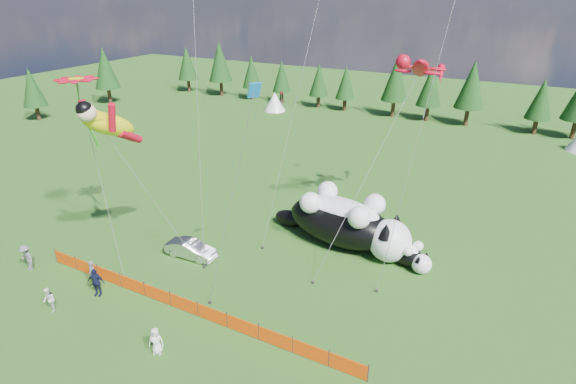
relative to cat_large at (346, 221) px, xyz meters
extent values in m
plane|color=#0D370A|center=(-5.52, -8.29, -1.88)|extent=(160.00, 160.00, 0.00)
cylinder|color=#262626|center=(-16.52, -11.29, -1.33)|extent=(0.06, 0.06, 1.10)
cylinder|color=#262626|center=(-14.52, -11.29, -1.33)|extent=(0.06, 0.06, 1.10)
cylinder|color=#262626|center=(-12.52, -11.29, -1.33)|extent=(0.06, 0.06, 1.10)
cylinder|color=#262626|center=(-10.52, -11.29, -1.33)|extent=(0.06, 0.06, 1.10)
cylinder|color=#262626|center=(-8.52, -11.29, -1.33)|extent=(0.06, 0.06, 1.10)
cylinder|color=#262626|center=(-6.52, -11.29, -1.33)|extent=(0.06, 0.06, 1.10)
cylinder|color=#262626|center=(-4.52, -11.29, -1.33)|extent=(0.06, 0.06, 1.10)
cylinder|color=#262626|center=(-2.52, -11.29, -1.33)|extent=(0.06, 0.06, 1.10)
cylinder|color=#262626|center=(-0.52, -11.29, -1.33)|extent=(0.06, 0.06, 1.10)
cylinder|color=#262626|center=(1.48, -11.29, -1.33)|extent=(0.06, 0.06, 1.10)
cylinder|color=#262626|center=(3.48, -11.29, -1.33)|extent=(0.06, 0.06, 1.10)
cylinder|color=#262626|center=(5.48, -11.29, -1.33)|extent=(0.06, 0.06, 1.10)
cube|color=#E54304|center=(-15.52, -11.29, -1.38)|extent=(2.00, 0.04, 0.90)
cube|color=#E54304|center=(-13.52, -11.29, -1.38)|extent=(2.00, 0.04, 0.90)
cube|color=#E54304|center=(-11.52, -11.29, -1.38)|extent=(2.00, 0.04, 0.90)
cube|color=#E54304|center=(-9.52, -11.29, -1.38)|extent=(2.00, 0.04, 0.90)
cube|color=#E54304|center=(-7.52, -11.29, -1.38)|extent=(2.00, 0.04, 0.90)
cube|color=#E54304|center=(-5.52, -11.29, -1.38)|extent=(2.00, 0.04, 0.90)
cube|color=#E54304|center=(-3.52, -11.29, -1.38)|extent=(2.00, 0.04, 0.90)
cube|color=#E54304|center=(-1.52, -11.29, -1.38)|extent=(2.00, 0.04, 0.90)
cube|color=#E54304|center=(0.48, -11.29, -1.38)|extent=(2.00, 0.04, 0.90)
cube|color=#E54304|center=(2.48, -11.29, -1.38)|extent=(2.00, 0.04, 0.90)
cube|color=#E54304|center=(4.48, -11.29, -1.38)|extent=(2.00, 0.04, 0.90)
ellipsoid|color=black|center=(-0.47, 0.06, -0.24)|extent=(8.67, 4.91, 3.29)
ellipsoid|color=white|center=(-0.47, 0.06, 0.58)|extent=(6.53, 3.55, 2.01)
sphere|color=white|center=(3.33, -0.45, -0.42)|extent=(2.92, 2.92, 2.92)
sphere|color=#F76085|center=(4.56, -0.62, -0.42)|extent=(0.41, 0.41, 0.41)
ellipsoid|color=black|center=(-4.82, 0.65, -1.24)|extent=(2.71, 1.61, 1.28)
cone|color=black|center=(3.21, -1.32, 0.75)|extent=(1.02, 1.02, 1.02)
cone|color=black|center=(3.45, 0.42, 0.75)|extent=(1.02, 1.02, 1.02)
sphere|color=white|center=(1.68, 0.97, 1.31)|extent=(1.54, 1.54, 1.54)
sphere|color=white|center=(1.36, -1.38, 1.31)|extent=(1.54, 1.54, 1.54)
sphere|color=white|center=(-2.12, 1.49, 1.31)|extent=(1.54, 1.54, 1.54)
sphere|color=white|center=(-2.44, -0.87, 1.31)|extent=(1.54, 1.54, 1.54)
ellipsoid|color=black|center=(4.15, -0.27, -1.15)|extent=(4.06, 3.16, 1.47)
ellipsoid|color=white|center=(4.15, -0.27, -0.78)|extent=(3.03, 2.32, 0.90)
sphere|color=white|center=(5.69, -1.03, -1.23)|extent=(1.31, 1.31, 1.31)
sphere|color=#F76085|center=(6.19, -1.27, -1.23)|extent=(0.18, 0.18, 0.18)
ellipsoid|color=black|center=(2.39, 0.59, -1.60)|extent=(1.28, 1.02, 0.57)
cone|color=black|center=(5.52, -1.38, -0.71)|extent=(0.46, 0.46, 0.46)
cone|color=black|center=(5.86, -0.67, -0.71)|extent=(0.46, 0.46, 0.46)
sphere|color=white|center=(5.19, -0.19, -0.45)|extent=(0.69, 0.69, 0.69)
sphere|color=white|center=(4.72, -1.14, -0.45)|extent=(0.69, 0.69, 0.69)
sphere|color=white|center=(3.65, 0.57, -0.45)|extent=(0.69, 0.69, 0.69)
sphere|color=white|center=(3.18, -0.39, -0.45)|extent=(0.69, 0.69, 0.69)
imported|color=silver|center=(-8.87, -6.50, -1.28)|extent=(3.72, 1.48, 1.20)
imported|color=#59595E|center=(-12.17, -11.95, -1.00)|extent=(0.74, 0.60, 1.77)
imported|color=silver|center=(-12.37, -14.84, -1.10)|extent=(0.88, 0.74, 1.57)
imported|color=#141738|center=(-11.20, -12.51, -0.97)|extent=(1.20, 0.87, 1.84)
imported|color=#59595E|center=(-17.36, -12.75, -0.95)|extent=(1.26, 0.75, 1.86)
imported|color=silver|center=(-4.66, -14.48, -1.11)|extent=(0.89, 0.78, 1.54)
cylinder|color=#595959|center=(-10.08, -7.93, 3.07)|extent=(0.03, 0.03, 10.47)
cube|color=#262626|center=(-8.37, -6.75, -1.80)|extent=(0.15, 0.15, 0.16)
cylinder|color=#595959|center=(1.50, -0.67, 4.28)|extent=(0.03, 0.03, 15.67)
cube|color=#262626|center=(-0.08, -5.42, -1.80)|extent=(0.15, 0.15, 0.16)
cylinder|color=#595959|center=(-13.02, -9.42, 4.12)|extent=(0.03, 0.03, 12.92)
cube|color=#262626|center=(-10.69, -10.83, -1.80)|extent=(0.15, 0.15, 0.16)
cube|color=#248818|center=(-15.35, -8.00, 7.61)|extent=(0.19, 0.19, 4.19)
cylinder|color=#595959|center=(-8.52, -5.01, 6.59)|extent=(0.03, 0.03, 17.41)
cube|color=#262626|center=(-7.23, -7.21, -1.80)|extent=(0.15, 0.15, 0.16)
cylinder|color=#595959|center=(4.68, -1.21, 8.73)|extent=(0.03, 0.03, 21.94)
cube|color=#262626|center=(3.78, -4.37, -1.80)|extent=(0.15, 0.15, 0.16)
cylinder|color=#595959|center=(-2.94, -9.95, 4.64)|extent=(0.03, 0.03, 13.21)
cube|color=#262626|center=(-4.65, -10.05, -1.80)|extent=(0.15, 0.15, 0.16)
cylinder|color=#595959|center=(-4.73, 1.15, 7.59)|extent=(0.03, 0.03, 20.66)
cube|color=#262626|center=(-5.02, -3.29, -1.80)|extent=(0.15, 0.15, 0.16)
camera|label=1|loc=(9.38, -26.90, 15.18)|focal=28.00mm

